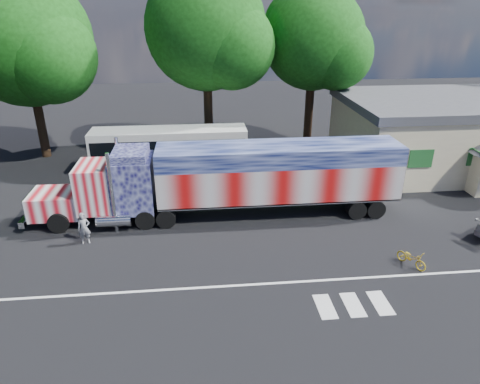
{
  "coord_description": "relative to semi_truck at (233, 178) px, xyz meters",
  "views": [
    {
      "loc": [
        -2.16,
        -18.71,
        11.66
      ],
      "look_at": [
        0.0,
        3.0,
        1.9
      ],
      "focal_mm": 32.0,
      "sensor_mm": 36.0,
      "label": 1
    }
  ],
  "objects": [
    {
      "name": "lane_markings",
      "position": [
        2.01,
        -7.73,
        -2.35
      ],
      "size": [
        30.0,
        2.67,
        0.01
      ],
      "color": "silver",
      "rests_on": "ground"
    },
    {
      "name": "tree_nw_a",
      "position": [
        -14.24,
        12.03,
        6.69
      ],
      "size": [
        10.31,
        9.82,
        14.0
      ],
      "color": "black",
      "rests_on": "ground"
    },
    {
      "name": "tree_n_mid",
      "position": [
        -0.86,
        11.85,
        7.34
      ],
      "size": [
        9.69,
        9.23,
        14.37
      ],
      "color": "black",
      "rests_on": "ground"
    },
    {
      "name": "woman",
      "position": [
        -8.02,
        -2.46,
        -1.49
      ],
      "size": [
        0.71,
        0.54,
        1.73
      ],
      "primitive_type": "imported",
      "rotation": [
        0.0,
        0.0,
        0.23
      ],
      "color": "slate",
      "rests_on": "ground"
    },
    {
      "name": "tree_ne_a",
      "position": [
        7.62,
        12.32,
        6.53
      ],
      "size": [
        8.42,
        8.02,
        12.96
      ],
      "color": "black",
      "rests_on": "ground"
    },
    {
      "name": "bicycle",
      "position": [
        8.04,
        -6.2,
        -1.94
      ],
      "size": [
        1.26,
        1.65,
        0.83
      ],
      "primitive_type": "imported",
      "rotation": [
        0.0,
        0.0,
        0.51
      ],
      "color": "gold",
      "rests_on": "ground"
    },
    {
      "name": "coach_bus",
      "position": [
        -4.02,
        7.54,
        -0.66
      ],
      "size": [
        11.2,
        2.61,
        3.26
      ],
      "color": "silver",
      "rests_on": "ground"
    },
    {
      "name": "semi_truck",
      "position": [
        0.0,
        0.0,
        0.0
      ],
      "size": [
        21.43,
        3.39,
        4.57
      ],
      "color": "black",
      "rests_on": "ground"
    },
    {
      "name": "ground",
      "position": [
        0.3,
        -3.96,
        -2.35
      ],
      "size": [
        100.0,
        100.0,
        0.0
      ],
      "primitive_type": "plane",
      "color": "black"
    }
  ]
}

